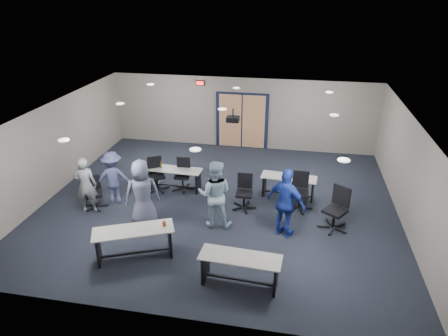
% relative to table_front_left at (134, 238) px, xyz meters
% --- Properties ---
extents(floor, '(10.00, 10.00, 0.00)m').
position_rel_table_front_left_xyz_m(floor, '(1.42, 2.85, -0.51)').
color(floor, black).
rests_on(floor, ground).
extents(back_wall, '(10.00, 0.04, 2.70)m').
position_rel_table_front_left_xyz_m(back_wall, '(1.42, 7.35, 0.84)').
color(back_wall, gray).
rests_on(back_wall, floor).
extents(front_wall, '(10.00, 0.04, 2.70)m').
position_rel_table_front_left_xyz_m(front_wall, '(1.42, -1.65, 0.84)').
color(front_wall, gray).
rests_on(front_wall, floor).
extents(left_wall, '(0.04, 9.00, 2.70)m').
position_rel_table_front_left_xyz_m(left_wall, '(-3.58, 2.85, 0.84)').
color(left_wall, gray).
rests_on(left_wall, floor).
extents(right_wall, '(0.04, 9.00, 2.70)m').
position_rel_table_front_left_xyz_m(right_wall, '(6.42, 2.85, 0.84)').
color(right_wall, gray).
rests_on(right_wall, floor).
extents(ceiling, '(10.00, 9.00, 0.04)m').
position_rel_table_front_left_xyz_m(ceiling, '(1.42, 2.85, 2.19)').
color(ceiling, white).
rests_on(ceiling, back_wall).
extents(double_door, '(2.00, 0.07, 2.20)m').
position_rel_table_front_left_xyz_m(double_door, '(1.42, 7.31, 0.54)').
color(double_door, black).
rests_on(double_door, back_wall).
extents(exit_sign, '(0.32, 0.07, 0.18)m').
position_rel_table_front_left_xyz_m(exit_sign, '(-0.18, 7.29, 1.94)').
color(exit_sign, black).
rests_on(exit_sign, back_wall).
extents(ceiling_projector, '(0.35, 0.32, 0.37)m').
position_rel_table_front_left_xyz_m(ceiling_projector, '(1.72, 3.34, 1.90)').
color(ceiling_projector, black).
rests_on(ceiling_projector, ceiling).
extents(ceiling_can_lights, '(6.24, 5.74, 0.02)m').
position_rel_table_front_left_xyz_m(ceiling_can_lights, '(1.42, 3.10, 2.16)').
color(ceiling_can_lights, silver).
rests_on(ceiling_can_lights, ceiling).
extents(table_front_left, '(1.91, 1.29, 0.86)m').
position_rel_table_front_left_xyz_m(table_front_left, '(0.00, 0.00, 0.00)').
color(table_front_left, '#BAB6AF').
rests_on(table_front_left, floor).
extents(table_front_right, '(1.74, 0.67, 0.69)m').
position_rel_table_front_left_xyz_m(table_front_right, '(2.52, -0.47, -0.03)').
color(table_front_right, '#BAB6AF').
rests_on(table_front_right, floor).
extents(table_back_left, '(1.65, 0.61, 0.91)m').
position_rel_table_front_left_xyz_m(table_back_left, '(-0.08, 3.47, -0.05)').
color(table_back_left, '#BAB6AF').
rests_on(table_back_left, floor).
extents(table_back_right, '(1.66, 0.69, 0.65)m').
position_rel_table_front_left_xyz_m(table_back_right, '(3.36, 3.59, -0.06)').
color(table_back_right, '#BAB6AF').
rests_on(table_back_right, floor).
extents(chair_back_a, '(0.89, 0.89, 1.04)m').
position_rel_table_front_left_xyz_m(chair_back_a, '(-0.61, 3.26, 0.02)').
color(chair_back_a, black).
rests_on(chair_back_a, floor).
extents(chair_back_b, '(0.66, 0.66, 1.00)m').
position_rel_table_front_left_xyz_m(chair_back_b, '(0.15, 3.44, -0.01)').
color(chair_back_b, black).
rests_on(chair_back_b, floor).
extents(chair_back_c, '(0.66, 0.66, 1.01)m').
position_rel_table_front_left_xyz_m(chair_back_c, '(2.17, 2.66, -0.00)').
color(chair_back_c, black).
rests_on(chair_back_c, floor).
extents(chair_back_d, '(0.70, 0.70, 1.08)m').
position_rel_table_front_left_xyz_m(chair_back_d, '(3.70, 2.91, 0.03)').
color(chair_back_d, black).
rests_on(chair_back_d, floor).
extents(chair_loose_left, '(0.79, 0.79, 0.93)m').
position_rel_table_front_left_xyz_m(chair_loose_left, '(-1.97, 1.91, -0.04)').
color(chair_loose_left, black).
rests_on(chair_loose_left, floor).
extents(chair_loose_right, '(1.00, 1.00, 1.15)m').
position_rel_table_front_left_xyz_m(chair_loose_right, '(4.60, 2.05, 0.07)').
color(chair_loose_right, black).
rests_on(chair_loose_right, floor).
extents(person_gray, '(0.68, 0.53, 1.64)m').
position_rel_table_front_left_xyz_m(person_gray, '(-2.06, 1.69, 0.31)').
color(person_gray, gray).
rests_on(person_gray, floor).
extents(person_plaid, '(1.06, 0.94, 1.83)m').
position_rel_table_front_left_xyz_m(person_plaid, '(-0.30, 1.36, 0.41)').
color(person_plaid, slate).
rests_on(person_plaid, floor).
extents(person_lightblue, '(0.94, 0.76, 1.83)m').
position_rel_table_front_left_xyz_m(person_lightblue, '(1.54, 1.67, 0.41)').
color(person_lightblue, '#A0C1D3').
rests_on(person_lightblue, floor).
extents(person_navy, '(1.15, 0.91, 1.83)m').
position_rel_table_front_left_xyz_m(person_navy, '(3.36, 1.53, 0.41)').
color(person_navy, '#1B3198').
rests_on(person_navy, floor).
extents(person_back, '(1.15, 0.89, 1.58)m').
position_rel_table_front_left_xyz_m(person_back, '(-1.56, 2.33, 0.28)').
color(person_back, '#434A7A').
rests_on(person_back, floor).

